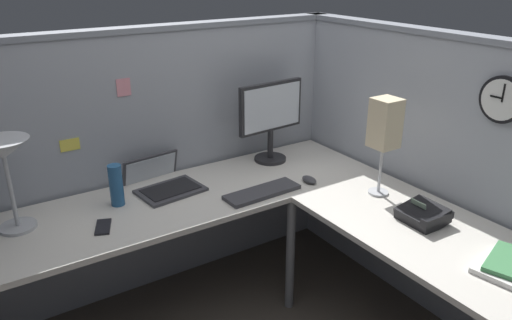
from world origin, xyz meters
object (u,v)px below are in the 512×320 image
object	(u,v)px
desk_lamp_paper	(385,126)
computer_mouse	(309,180)
laptop	(162,182)
keyboard	(262,192)
thermos_flask	(116,185)
book_stack	(511,265)
cell_phone	(103,227)
monitor	(271,116)
wall_clock	(502,100)
desk_lamp_dome	(4,157)
office_phone	(424,215)

from	to	relation	value
desk_lamp_paper	computer_mouse	bearing A→B (deg)	125.67
laptop	keyboard	size ratio (longest dim) A/B	0.97
thermos_flask	book_stack	distance (m)	1.86
keyboard	desk_lamp_paper	xyz separation A→B (m)	(0.53, -0.34, 0.37)
book_stack	computer_mouse	bearing A→B (deg)	97.73
laptop	cell_phone	distance (m)	0.51
computer_mouse	cell_phone	distance (m)	1.15
monitor	desk_lamp_paper	xyz separation A→B (m)	(0.22, -0.71, 0.09)
book_stack	wall_clock	world-z (taller)	wall_clock
desk_lamp_paper	wall_clock	xyz separation A→B (m)	(0.25, -0.45, 0.21)
desk_lamp_dome	book_stack	size ratio (longest dim) A/B	1.37
keyboard	office_phone	bearing A→B (deg)	-57.09
computer_mouse	desk_lamp_dome	size ratio (longest dim) A/B	0.23
keyboard	cell_phone	distance (m)	0.84
keyboard	computer_mouse	distance (m)	0.31
thermos_flask	book_stack	xyz separation A→B (m)	(1.16, -1.45, -0.09)
cell_phone	office_phone	world-z (taller)	office_phone
thermos_flask	office_phone	world-z (taller)	thermos_flask
monitor	wall_clock	world-z (taller)	wall_clock
monitor	desk_lamp_dome	world-z (taller)	monitor
desk_lamp_dome	thermos_flask	bearing A→B (deg)	-2.15
computer_mouse	cell_phone	size ratio (longest dim) A/B	0.72
office_phone	computer_mouse	bearing A→B (deg)	104.55
office_phone	desk_lamp_paper	world-z (taller)	desk_lamp_paper
book_stack	cell_phone	bearing A→B (deg)	136.04
laptop	keyboard	xyz separation A→B (m)	(0.42, -0.39, -0.01)
keyboard	thermos_flask	size ratio (longest dim) A/B	1.95
cell_phone	desk_lamp_paper	bearing A→B (deg)	3.87
laptop	thermos_flask	bearing A→B (deg)	-162.72
keyboard	thermos_flask	world-z (taller)	thermos_flask
computer_mouse	cell_phone	bearing A→B (deg)	173.74
computer_mouse	book_stack	bearing A→B (deg)	-82.27
office_phone	book_stack	world-z (taller)	office_phone
desk_lamp_dome	office_phone	distance (m)	1.96
desk_lamp_dome	wall_clock	distance (m)	2.26
desk_lamp_dome	wall_clock	xyz separation A→B (m)	(1.96, -1.11, 0.23)
computer_mouse	office_phone	bearing A→B (deg)	-75.45
monitor	office_phone	size ratio (longest dim) A/B	2.38
office_phone	keyboard	bearing A→B (deg)	125.08
cell_phone	wall_clock	size ratio (longest dim) A/B	0.65
desk_lamp_dome	cell_phone	distance (m)	0.54
laptop	desk_lamp_paper	distance (m)	1.25
laptop	wall_clock	xyz separation A→B (m)	(1.20, -1.18, 0.57)
monitor	office_phone	bearing A→B (deg)	-81.10
laptop	thermos_flask	distance (m)	0.30
monitor	cell_phone	xyz separation A→B (m)	(-1.15, -0.27, -0.29)
laptop	cell_phone	xyz separation A→B (m)	(-0.42, -0.28, -0.02)
keyboard	book_stack	size ratio (longest dim) A/B	1.32
laptop	cell_phone	world-z (taller)	laptop
monitor	thermos_flask	world-z (taller)	monitor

